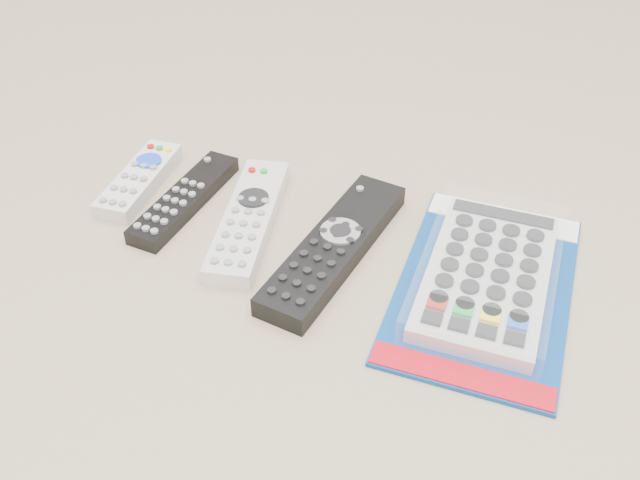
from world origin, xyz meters
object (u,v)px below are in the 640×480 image
(remote_small_grey, at_px, (140,180))
(remote_slim_black, at_px, (184,199))
(remote_large_black, at_px, (334,247))
(jumbo_remote_packaged, at_px, (487,274))
(remote_silver_dvd, at_px, (249,219))

(remote_small_grey, bearing_deg, remote_slim_black, -15.53)
(remote_small_grey, distance_m, remote_slim_black, 0.07)
(remote_slim_black, xyz_separation_m, remote_large_black, (0.20, -0.03, 0.00))
(jumbo_remote_packaged, bearing_deg, remote_silver_dvd, 178.79)
(remote_slim_black, bearing_deg, remote_silver_dvd, -2.13)
(remote_large_black, distance_m, jumbo_remote_packaged, 0.16)
(remote_silver_dvd, xyz_separation_m, remote_large_black, (0.11, -0.02, 0.00))
(remote_slim_black, distance_m, remote_silver_dvd, 0.09)
(remote_small_grey, relative_size, jumbo_remote_packaged, 0.52)
(jumbo_remote_packaged, bearing_deg, remote_small_grey, 175.69)
(remote_small_grey, relative_size, remote_silver_dvd, 0.70)
(remote_large_black, bearing_deg, remote_small_grey, -179.64)
(remote_slim_black, height_order, remote_silver_dvd, remote_silver_dvd)
(remote_silver_dvd, height_order, remote_large_black, remote_large_black)
(remote_silver_dvd, bearing_deg, remote_small_grey, 159.68)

